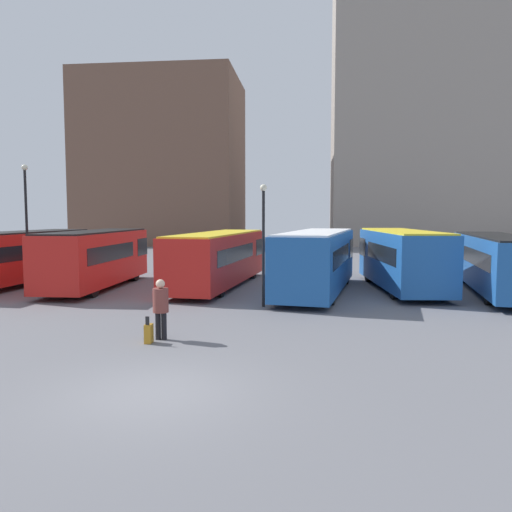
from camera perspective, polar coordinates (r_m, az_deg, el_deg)
The scene contains 13 objects.
ground_plane at distance 11.26m, azimuth -11.69°, elevation -15.07°, with size 160.00×160.00×0.00m, color slate.
building_block_left at distance 67.81m, azimuth -10.49°, elevation 10.51°, with size 19.74×14.58×21.43m.
building_block_right at distance 67.89m, azimuth 19.82°, elevation 16.35°, with size 24.97×10.14×35.55m.
bus_0 at distance 29.81m, azimuth -25.53°, elevation 0.01°, with size 3.50×10.89×2.89m.
bus_1 at distance 27.17m, azimuth -17.78°, elevation -0.10°, with size 2.64×9.36×2.97m.
bus_2 at distance 26.65m, azimuth -4.22°, elevation -0.09°, with size 3.71×11.39×2.85m.
bus_3 at distance 24.59m, azimuth 7.05°, elevation -0.35°, with size 4.25×10.83×3.00m.
bus_4 at distance 26.42m, azimuth 16.26°, elevation -0.15°, with size 3.30×9.81×3.01m.
bus_5 at distance 26.89m, azimuth 25.86°, elevation -0.55°, with size 4.02×11.68×2.81m.
traveler at distance 15.46m, azimuth -10.84°, elevation -5.40°, with size 0.49×0.49×1.85m.
suitcase at distance 15.27m, azimuth -12.16°, elevation -8.64°, with size 0.21×0.32×0.82m.
lamp_post_0 at distance 26.13m, azimuth -24.76°, elevation 3.85°, with size 0.28×0.28×6.16m.
lamp_post_2 at distance 20.40m, azimuth 0.85°, elevation 2.51°, with size 0.28×0.28×5.03m.
Camera 1 is at (3.31, -10.07, 3.80)m, focal length 35.00 mm.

